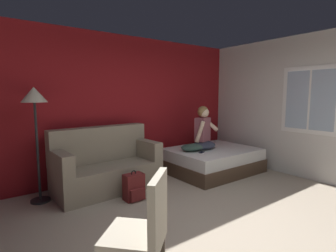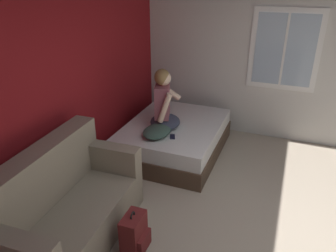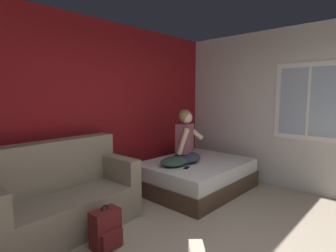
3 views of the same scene
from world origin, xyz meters
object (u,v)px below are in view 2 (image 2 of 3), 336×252
bed (174,138)px  backpack (135,233)px  couch (66,210)px  person_seated (164,104)px  throw_pillow (157,131)px  cell_phone (172,137)px

bed → backpack: bearing=-170.8°
bed → couch: bearing=170.5°
bed → person_seated: bearing=145.0°
throw_pillow → couch: bearing=170.7°
person_seated → backpack: (-1.87, -0.44, -0.64)m
bed → cell_phone: cell_phone is taller
throw_pillow → cell_phone: 0.23m
bed → cell_phone: (-0.43, -0.13, 0.25)m
couch → throw_pillow: 1.73m
person_seated → backpack: bearing=-166.8°
bed → person_seated: 0.63m
bed → person_seated: size_ratio=2.04×
backpack → throw_pillow: 1.64m
couch → backpack: 0.74m
person_seated → cell_phone: bearing=-138.8°
bed → throw_pillow: (-0.47, 0.09, 0.31)m
person_seated → backpack: 2.02m
couch → person_seated: (2.01, -0.25, 0.44)m
couch → person_seated: person_seated is taller
cell_phone → throw_pillow: bearing=169.4°
backpack → throw_pillow: (1.55, 0.41, 0.36)m
couch → throw_pillow: couch is taller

